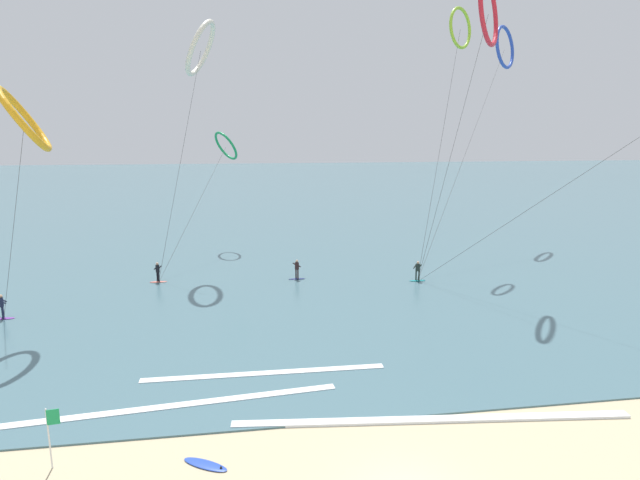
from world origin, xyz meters
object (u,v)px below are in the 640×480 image
at_px(surfer_coral, 158,274).
at_px(kite_lime, 460,28).
at_px(surfer_navy, 297,271).
at_px(surfer_violet, 2,308).
at_px(kite_ivory, 201,48).
at_px(kite_crimson, 488,12).
at_px(kite_amber, 24,119).
at_px(surfer_teal, 418,272).
at_px(kite_cobalt, 505,47).
at_px(surfboard_spare, 206,465).
at_px(kite_emerald, 226,146).
at_px(beach_flag, 51,428).

xyz_separation_m(surfer_coral, kite_lime, (27.23, 4.33, 20.81)).
xyz_separation_m(surfer_navy, kite_lime, (15.68, 5.16, 20.81)).
relative_size(surfer_violet, kite_ivory, 0.08).
height_order(surfer_violet, kite_crimson, kite_crimson).
xyz_separation_m(surfer_navy, kite_crimson, (14.21, -3.45, 20.33)).
bearing_deg(surfer_navy, kite_amber, -92.93).
xyz_separation_m(surfer_teal, kite_amber, (-27.09, -6.60, 12.26)).
height_order(surfer_violet, kite_cobalt, kite_cobalt).
distance_m(surfer_navy, surfer_violet, 21.56).
bearing_deg(surfboard_spare, surfer_coral, 102.05).
relative_size(surfer_violet, kite_crimson, 0.07).
relative_size(kite_lime, kite_crimson, 0.99).
bearing_deg(kite_ivory, kite_crimson, 75.73).
height_order(kite_emerald, kite_cobalt, kite_cobalt).
relative_size(surfer_teal, kite_ivory, 0.08).
relative_size(surfer_violet, kite_cobalt, 0.07).
bearing_deg(surfboard_spare, kite_amber, 124.44).
relative_size(surfer_teal, surfboard_spare, 0.90).
distance_m(kite_ivory, beach_flag, 35.25).
height_order(surfer_teal, kite_lime, kite_lime).
bearing_deg(surfer_teal, surfer_violet, 58.31).
bearing_deg(kite_ivory, kite_cobalt, 114.64).
bearing_deg(kite_ivory, surfer_navy, 60.66).
distance_m(surfer_navy, kite_emerald, 18.85).
xyz_separation_m(kite_emerald, kite_amber, (-11.15, -23.37, 2.13)).
distance_m(surfer_coral, kite_ivory, 19.82).
distance_m(surfer_coral, kite_emerald, 18.08).
bearing_deg(kite_emerald, kite_crimson, -161.25).
bearing_deg(kite_amber, kite_crimson, -92.13).
relative_size(surfer_violet, kite_lime, 0.07).
relative_size(kite_ivory, surfboard_spare, 11.60).
relative_size(surfer_violet, surfer_coral, 1.00).
bearing_deg(surfboard_spare, surfer_navy, 76.12).
bearing_deg(surfer_coral, kite_emerald, -56.17).
distance_m(surfer_violet, kite_ivory, 26.07).
bearing_deg(kite_lime, surfer_coral, 151.13).
relative_size(kite_ivory, kite_amber, 1.45).
distance_m(surfer_coral, kite_crimson, 33.10).
height_order(kite_amber, surfboard_spare, kite_amber).
bearing_deg(kite_amber, kite_cobalt, -72.30).
bearing_deg(kite_amber, kite_ivory, -44.37).
distance_m(surfer_teal, kite_ivory, 26.92).
bearing_deg(surfboard_spare, beach_flag, 172.81).
bearing_deg(kite_cobalt, beach_flag, -174.33).
distance_m(surfer_violet, surfer_coral, 11.69).
distance_m(surfer_navy, kite_lime, 26.56).
relative_size(surfer_navy, surfer_coral, 1.00).
bearing_deg(beach_flag, kite_cobalt, 46.66).
relative_size(surfer_violet, kite_emerald, 0.11).
xyz_separation_m(kite_amber, surfboard_spare, (11.02, -16.06, -13.04)).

